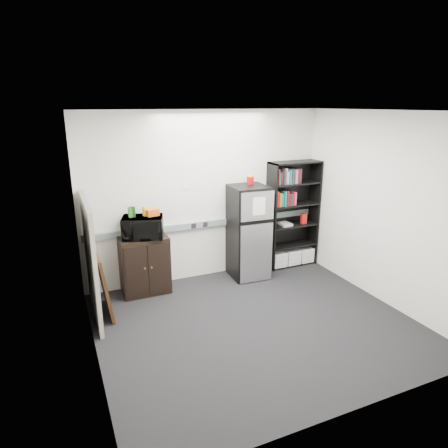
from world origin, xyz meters
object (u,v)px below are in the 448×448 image
cabinet (145,265)px  refrigerator (248,232)px  cubicle_partition (91,260)px  bookshelf (292,215)px  microwave (143,227)px

cabinet → refrigerator: size_ratio=0.58×
cabinet → cubicle_partition: bearing=-152.0°
bookshelf → refrigerator: 0.95m
bookshelf → microwave: 2.64m
cubicle_partition → refrigerator: (2.50, 0.34, -0.05)m
bookshelf → cabinet: bearing=-178.6°
bookshelf → cabinet: size_ratio=2.09×
bookshelf → cubicle_partition: bookshelf is taller
refrigerator → microwave: bearing=-179.2°
cabinet → microwave: 0.60m
bookshelf → cubicle_partition: size_ratio=1.14×
cubicle_partition → microwave: (0.79, 0.40, 0.23)m
refrigerator → bookshelf: bearing=11.7°
bookshelf → refrigerator: bearing=-171.2°
bookshelf → cabinet: 2.68m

